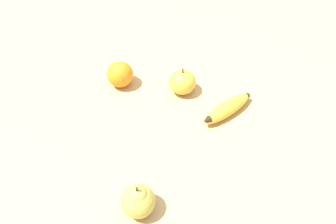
% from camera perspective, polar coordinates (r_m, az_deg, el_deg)
% --- Properties ---
extents(ground_plane, '(3.00, 3.00, 0.00)m').
position_cam_1_polar(ground_plane, '(0.93, 0.66, 1.36)').
color(ground_plane, tan).
extents(banana, '(0.18, 0.07, 0.04)m').
position_cam_1_polar(banana, '(0.90, 10.21, 0.55)').
color(banana, gold).
rests_on(banana, ground_plane).
extents(orange, '(0.08, 0.08, 0.08)m').
position_cam_1_polar(orange, '(0.98, -8.35, 6.52)').
color(orange, orange).
rests_on(orange, ground_plane).
extents(pear, '(0.07, 0.07, 0.09)m').
position_cam_1_polar(pear, '(0.71, -5.21, -15.05)').
color(pear, '#B7AD47').
rests_on(pear, ground_plane).
extents(apple, '(0.08, 0.08, 0.08)m').
position_cam_1_polar(apple, '(0.95, 2.52, 5.24)').
color(apple, gold).
rests_on(apple, ground_plane).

